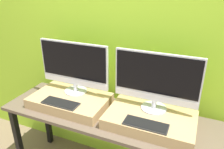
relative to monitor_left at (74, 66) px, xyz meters
The scene contains 8 objects.
wall_back 0.48m from the monitor_left, 33.66° to the left, with size 8.00×0.04×2.60m.
workbench 0.58m from the monitor_left, 15.66° to the right, with size 1.87×0.56×0.77m.
wooden_riser_left 0.32m from the monitor_left, 90.00° to the right, with size 0.69×0.43×0.09m.
monitor_left is the anchor object (origin of this frame).
keyboard_left 0.35m from the monitor_left, 90.00° to the right, with size 0.33×0.13×0.01m.
wooden_riser_right 0.81m from the monitor_left, ahead, with size 0.69×0.43×0.09m.
monitor_right 0.74m from the monitor_left, ahead, with size 0.67×0.21×0.48m.
keyboard_right 0.82m from the monitor_left, 17.93° to the right, with size 0.33×0.13×0.01m.
Camera 1 is at (0.66, -1.15, 1.83)m, focal length 35.00 mm.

